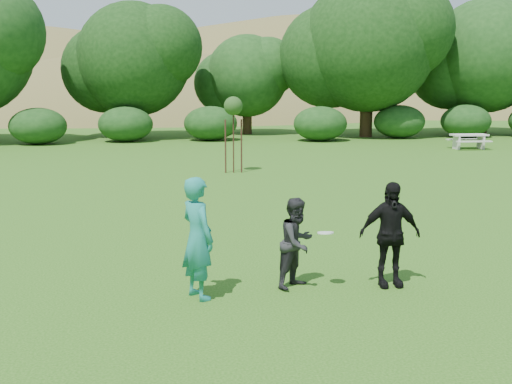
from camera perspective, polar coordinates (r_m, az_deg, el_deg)
ground at (r=10.98m, az=2.00°, el=-8.36°), size 120.00×120.00×0.00m
player_teal at (r=10.19m, az=-5.21°, el=-4.10°), size 0.76×0.85×1.96m
player_grey at (r=10.76m, az=3.68°, el=-4.52°), size 0.94×0.93×1.53m
player_black at (r=10.99m, az=11.81°, el=-3.70°), size 1.05×0.44×1.79m
frisbee at (r=10.59m, az=6.19°, el=-3.63°), size 0.27×0.27×0.06m
sapling at (r=23.99m, az=-2.03°, el=7.46°), size 0.70×0.70×2.85m
picnic_table at (r=34.19m, az=18.40°, el=4.50°), size 1.80×1.48×0.76m
hillside at (r=80.24m, az=-6.33°, el=-1.22°), size 150.00×72.00×52.00m
tree_row at (r=39.31m, az=-0.08°, el=12.00°), size 53.92×10.38×9.62m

